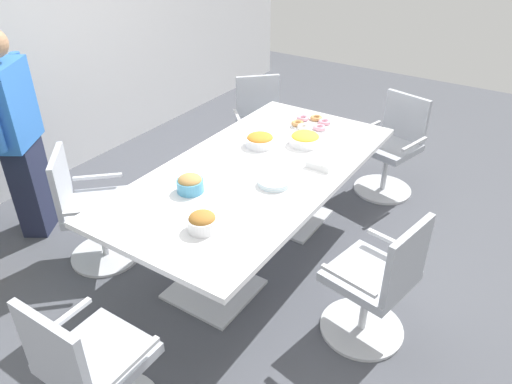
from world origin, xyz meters
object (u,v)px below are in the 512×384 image
(office_chair_4, at_px, (391,151))
(office_chair_3, at_px, (376,287))
(office_chair_0, at_px, (261,129))
(office_chair_2, at_px, (92,372))
(conference_table, at_px, (256,183))
(office_chair_1, at_px, (91,214))
(snack_bowl_chips_orange, at_px, (260,140))
(plate_stack, at_px, (274,182))
(snack_bowl_chips_yellow, at_px, (305,139))
(donut_platter, at_px, (311,123))
(napkin_pile, at_px, (323,162))
(snack_bowl_cookies, at_px, (190,183))
(person_standing_1, at_px, (18,135))
(snack_bowl_pretzels, at_px, (202,222))

(office_chair_4, bearing_deg, office_chair_3, 121.45)
(office_chair_0, distance_m, office_chair_2, 3.07)
(conference_table, bearing_deg, office_chair_1, 126.62)
(snack_bowl_chips_orange, bearing_deg, office_chair_2, -171.37)
(office_chair_1, distance_m, office_chair_3, 2.11)
(office_chair_4, bearing_deg, conference_table, 85.06)
(plate_stack, bearing_deg, conference_table, 61.09)
(conference_table, xyz_separation_m, snack_bowl_chips_yellow, (0.54, -0.11, 0.17))
(office_chair_1, relative_size, donut_platter, 2.67)
(office_chair_4, distance_m, plate_stack, 1.69)
(snack_bowl_chips_yellow, xyz_separation_m, napkin_pile, (-0.24, -0.27, -0.02))
(snack_bowl_cookies, bearing_deg, person_standing_1, 98.40)
(conference_table, bearing_deg, snack_bowl_pretzels, -169.48)
(snack_bowl_cookies, xyz_separation_m, plate_stack, (0.37, -0.42, -0.04))
(napkin_pile, bearing_deg, office_chair_3, -131.68)
(office_chair_2, distance_m, snack_bowl_chips_yellow, 2.27)
(office_chair_1, bearing_deg, plate_stack, 73.12)
(snack_bowl_cookies, relative_size, donut_platter, 0.53)
(office_chair_0, relative_size, donut_platter, 2.67)
(snack_bowl_chips_yellow, relative_size, donut_platter, 0.72)
(office_chair_4, xyz_separation_m, donut_platter, (-0.61, 0.55, 0.36))
(office_chair_4, bearing_deg, donut_platter, 62.23)
(office_chair_1, xyz_separation_m, office_chair_3, (0.41, -2.07, 0.00))
(conference_table, relative_size, donut_platter, 7.04)
(office_chair_2, height_order, person_standing_1, person_standing_1)
(office_chair_4, height_order, snack_bowl_chips_yellow, office_chair_4)
(office_chair_1, height_order, office_chair_3, same)
(snack_bowl_pretzels, distance_m, snack_bowl_cookies, 0.45)
(office_chair_0, xyz_separation_m, snack_bowl_chips_orange, (-0.92, -0.58, 0.39))
(person_standing_1, bearing_deg, office_chair_3, 65.74)
(office_chair_0, distance_m, office_chair_4, 1.30)
(snack_bowl_pretzels, height_order, snack_bowl_cookies, snack_bowl_cookies)
(office_chair_3, height_order, plate_stack, office_chair_3)
(office_chair_1, distance_m, office_chair_4, 2.70)
(conference_table, relative_size, snack_bowl_chips_orange, 10.42)
(office_chair_0, distance_m, snack_bowl_pretzels, 2.27)
(office_chair_1, distance_m, plate_stack, 1.41)
(donut_platter, bearing_deg, snack_bowl_chips_yellow, -159.33)
(office_chair_1, bearing_deg, conference_table, 83.25)
(snack_bowl_chips_orange, bearing_deg, office_chair_4, -30.90)
(donut_platter, bearing_deg, snack_bowl_chips_orange, 164.81)
(office_chair_1, relative_size, person_standing_1, 0.55)
(snack_bowl_chips_yellow, bearing_deg, office_chair_3, -131.49)
(conference_table, distance_m, snack_bowl_chips_yellow, 0.58)
(office_chair_0, xyz_separation_m, snack_bowl_cookies, (-1.75, -0.56, 0.40))
(plate_stack, bearing_deg, office_chair_3, -102.93)
(snack_bowl_chips_orange, relative_size, napkin_pile, 1.21)
(donut_platter, height_order, plate_stack, donut_platter)
(office_chair_2, bearing_deg, snack_bowl_chips_orange, 98.47)
(office_chair_1, xyz_separation_m, donut_platter, (1.63, -0.97, 0.36))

